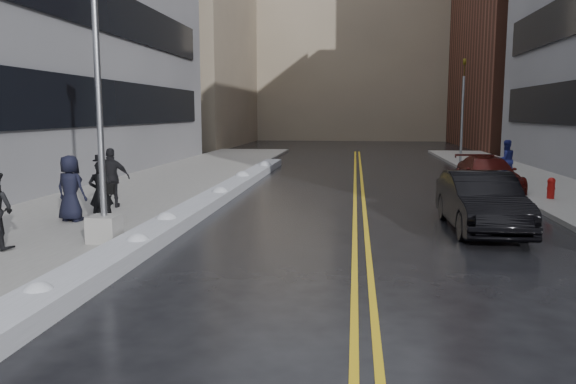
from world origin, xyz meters
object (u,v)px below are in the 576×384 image
(pedestrian_east, at_px, (506,160))
(car_maroon, at_px, (488,174))
(pedestrian_c, at_px, (70,188))
(fire_hydrant, at_px, (551,187))
(traffic_signal, at_px, (463,107))
(car_black, at_px, (481,202))
(pedestrian_d, at_px, (112,178))
(pedestrian_fedora, at_px, (101,193))
(lamppost, at_px, (101,137))

(pedestrian_east, height_order, car_maroon, pedestrian_east)
(pedestrian_c, bearing_deg, fire_hydrant, -144.37)
(traffic_signal, height_order, car_maroon, traffic_signal)
(traffic_signal, height_order, car_black, traffic_signal)
(pedestrian_d, bearing_deg, pedestrian_fedora, 93.85)
(pedestrian_fedora, distance_m, pedestrian_d, 2.74)
(pedestrian_fedora, height_order, car_maroon, pedestrian_fedora)
(pedestrian_fedora, height_order, pedestrian_east, pedestrian_east)
(fire_hydrant, height_order, pedestrian_c, pedestrian_c)
(traffic_signal, xyz_separation_m, car_black, (-2.89, -18.99, -2.64))
(traffic_signal, bearing_deg, car_maroon, -95.06)
(fire_hydrant, distance_m, pedestrian_east, 5.45)
(pedestrian_east, bearing_deg, pedestrian_fedora, 27.95)
(traffic_signal, xyz_separation_m, pedestrian_fedora, (-12.75, -20.10, -2.42))
(fire_hydrant, bearing_deg, pedestrian_c, -158.03)
(pedestrian_east, relative_size, car_black, 0.38)
(car_black, bearing_deg, pedestrian_east, 71.63)
(fire_hydrant, distance_m, car_maroon, 3.09)
(traffic_signal, relative_size, car_black, 1.29)
(pedestrian_c, relative_size, car_black, 0.38)
(car_black, bearing_deg, traffic_signal, 80.29)
(pedestrian_d, bearing_deg, fire_hydrant, 179.38)
(lamppost, xyz_separation_m, car_black, (8.91, 3.01, -1.77))
(lamppost, relative_size, pedestrian_c, 4.27)
(car_black, height_order, car_maroon, car_black)
(pedestrian_c, relative_size, pedestrian_d, 0.97)
(pedestrian_c, distance_m, car_black, 10.91)
(pedestrian_east, bearing_deg, traffic_signal, -101.02)
(pedestrian_d, distance_m, car_black, 10.83)
(pedestrian_east, bearing_deg, car_black, 59.32)
(pedestrian_c, height_order, car_maroon, pedestrian_c)
(lamppost, xyz_separation_m, car_maroon, (10.80, 10.70, -1.86))
(pedestrian_c, distance_m, pedestrian_east, 18.02)
(pedestrian_c, bearing_deg, lamppost, 145.03)
(car_maroon, bearing_deg, lamppost, -137.56)
(pedestrian_d, relative_size, car_black, 0.40)
(lamppost, xyz_separation_m, pedestrian_c, (-1.97, 2.24, -1.49))
(pedestrian_d, height_order, car_black, pedestrian_d)
(fire_hydrant, relative_size, pedestrian_d, 0.40)
(lamppost, height_order, pedestrian_d, lamppost)
(pedestrian_c, relative_size, car_maroon, 0.38)
(fire_hydrant, bearing_deg, car_black, -124.22)
(pedestrian_fedora, height_order, car_black, pedestrian_fedora)
(pedestrian_fedora, xyz_separation_m, pedestrian_c, (-1.02, 0.34, 0.06))
(lamppost, xyz_separation_m, pedestrian_fedora, (-0.95, 1.90, -1.55))
(fire_hydrant, bearing_deg, pedestrian_east, 91.55)
(pedestrian_fedora, height_order, pedestrian_c, pedestrian_c)
(fire_hydrant, height_order, car_maroon, car_maroon)
(pedestrian_d, xyz_separation_m, pedestrian_east, (13.97, 8.93, -0.05))
(traffic_signal, xyz_separation_m, pedestrian_east, (0.35, -8.58, -2.38))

